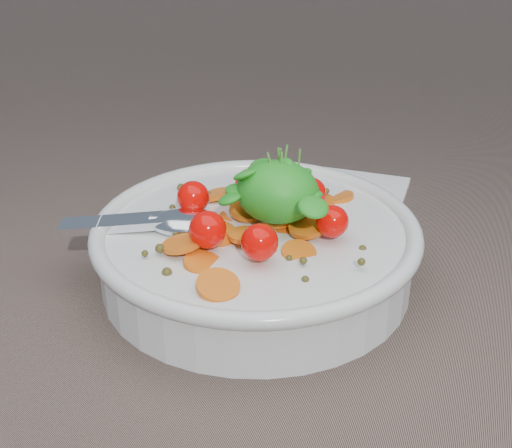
% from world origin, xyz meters
% --- Properties ---
extents(ground, '(6.00, 6.00, 0.00)m').
position_xyz_m(ground, '(0.00, 0.00, 0.00)').
color(ground, '#796256').
rests_on(ground, ground).
extents(bowl, '(0.30, 0.28, 0.12)m').
position_xyz_m(bowl, '(-0.03, -0.02, 0.03)').
color(bowl, silver).
rests_on(bowl, ground).
extents(napkin, '(0.15, 0.13, 0.01)m').
position_xyz_m(napkin, '(0.00, 0.17, 0.00)').
color(napkin, white).
rests_on(napkin, ground).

